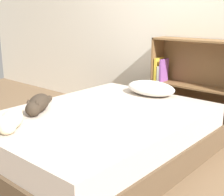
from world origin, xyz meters
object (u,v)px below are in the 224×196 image
Objects in this scene: cat_light at (11,120)px; cat_dark at (38,104)px; bookshelf at (195,85)px; pillow at (151,88)px; bed at (101,137)px.

cat_dark is (-0.18, 0.38, 0.01)m from cat_light.
cat_light is 2.05m from bookshelf.
bookshelf is at bearing 61.37° from pillow.
cat_dark reaches higher than bed.
cat_dark is at bearing -109.87° from pillow.
bookshelf reaches higher than pillow.
bed is 3.63× the size of pillow.
cat_dark is at bearing -140.78° from bed.
cat_light reaches higher than bed.
bed is at bearing -88.93° from pillow.
bookshelf is at bearing 120.16° from cat_light.
bed is 0.85m from pillow.
bookshelf reaches higher than cat_dark.
cat_light is at bearing -108.31° from bed.
cat_light is (-0.23, -1.52, -0.01)m from pillow.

